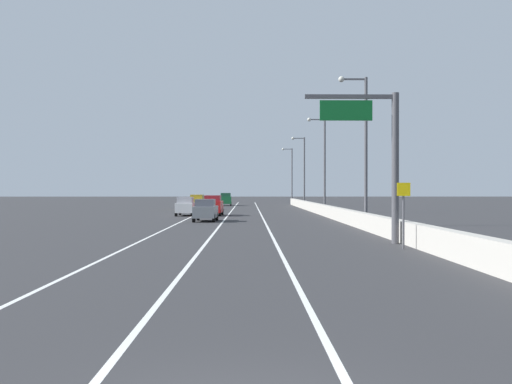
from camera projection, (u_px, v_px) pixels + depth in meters
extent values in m
plane|color=#2D2D30|center=(247.00, 212.00, 70.64)|extent=(320.00, 320.00, 0.00)
cube|color=silver|center=(194.00, 215.00, 61.57)|extent=(0.16, 130.00, 0.00)
cube|color=silver|center=(228.00, 215.00, 61.61)|extent=(0.16, 130.00, 0.00)
cube|color=silver|center=(261.00, 215.00, 61.66)|extent=(0.16, 130.00, 0.00)
cube|color=#B2ADA3|center=(348.00, 217.00, 46.74)|extent=(0.60, 120.00, 1.10)
cylinder|color=#47474C|center=(395.00, 168.00, 29.41)|extent=(0.36, 0.36, 7.50)
cube|color=#47474C|center=(350.00, 97.00, 29.37)|extent=(4.50, 0.20, 0.20)
cube|color=#0C5923|center=(346.00, 110.00, 29.25)|extent=(2.60, 0.10, 1.00)
cylinder|color=#4C4C51|center=(403.00, 223.00, 26.72)|extent=(0.10, 0.10, 2.40)
cube|color=yellow|center=(404.00, 189.00, 26.68)|extent=(0.60, 0.04, 0.60)
cylinder|color=#4C4C51|center=(366.00, 152.00, 43.30)|extent=(0.24, 0.24, 10.91)
cube|color=#4C4C51|center=(354.00, 79.00, 43.27)|extent=(1.80, 0.12, 0.12)
sphere|color=beige|center=(341.00, 79.00, 43.26)|extent=(0.44, 0.44, 0.44)
cylinder|color=#4C4C51|center=(325.00, 166.00, 68.20)|extent=(0.24, 0.24, 10.91)
cube|color=#4C4C51|center=(317.00, 120.00, 68.17)|extent=(1.80, 0.12, 0.12)
sphere|color=beige|center=(309.00, 120.00, 68.16)|extent=(0.44, 0.44, 0.44)
cylinder|color=#4C4C51|center=(304.00, 172.00, 93.10)|extent=(0.24, 0.24, 10.91)
cube|color=#4C4C51|center=(299.00, 138.00, 93.07)|extent=(1.80, 0.12, 0.12)
sphere|color=beige|center=(293.00, 138.00, 93.06)|extent=(0.44, 0.44, 0.44)
cylinder|color=#4C4C51|center=(292.00, 176.00, 118.00)|extent=(0.24, 0.24, 10.91)
cube|color=#4C4C51|center=(287.00, 149.00, 117.97)|extent=(1.80, 0.12, 0.12)
sphere|color=beige|center=(283.00, 149.00, 117.95)|extent=(0.44, 0.44, 0.44)
cube|color=slate|center=(206.00, 212.00, 50.18)|extent=(1.91, 4.20, 0.94)
cube|color=#4D505A|center=(205.00, 203.00, 49.77)|extent=(1.64, 1.91, 0.60)
cylinder|color=black|center=(198.00, 216.00, 51.82)|extent=(0.24, 0.69, 0.68)
cylinder|color=black|center=(217.00, 216.00, 51.80)|extent=(0.24, 0.69, 0.68)
cylinder|color=black|center=(194.00, 218.00, 48.57)|extent=(0.24, 0.69, 0.68)
cylinder|color=black|center=(214.00, 218.00, 48.55)|extent=(0.24, 0.69, 0.68)
cube|color=#196033|center=(226.00, 200.00, 99.19)|extent=(2.01, 4.65, 1.20)
cube|color=#1C4633|center=(226.00, 195.00, 98.72)|extent=(1.71, 2.12, 0.60)
cylinder|color=black|center=(221.00, 203.00, 100.99)|extent=(0.24, 0.69, 0.68)
cylinder|color=black|center=(231.00, 203.00, 101.07)|extent=(0.24, 0.69, 0.68)
cylinder|color=black|center=(220.00, 204.00, 97.31)|extent=(0.24, 0.69, 0.68)
cylinder|color=black|center=(231.00, 204.00, 97.38)|extent=(0.24, 0.69, 0.68)
cube|color=gold|center=(198.00, 203.00, 79.72)|extent=(1.95, 4.54, 1.09)
cube|color=olive|center=(197.00, 197.00, 79.27)|extent=(1.66, 2.07, 0.60)
cylinder|color=black|center=(193.00, 207.00, 81.53)|extent=(0.24, 0.69, 0.68)
cylinder|color=black|center=(205.00, 207.00, 81.50)|extent=(0.24, 0.69, 0.68)
cylinder|color=black|center=(190.00, 207.00, 77.94)|extent=(0.24, 0.69, 0.68)
cylinder|color=black|center=(202.00, 207.00, 77.92)|extent=(0.24, 0.69, 0.68)
cube|color=red|center=(213.00, 207.00, 61.27)|extent=(1.94, 4.24, 1.16)
cube|color=maroon|center=(213.00, 198.00, 60.85)|extent=(1.65, 1.93, 0.60)
cylinder|color=black|center=(207.00, 212.00, 62.93)|extent=(0.24, 0.69, 0.68)
cylinder|color=black|center=(222.00, 212.00, 62.90)|extent=(0.24, 0.69, 0.68)
cylinder|color=black|center=(204.00, 213.00, 59.64)|extent=(0.24, 0.69, 0.68)
cylinder|color=black|center=(220.00, 213.00, 59.61)|extent=(0.24, 0.69, 0.68)
cube|color=white|center=(186.00, 208.00, 61.23)|extent=(1.75, 4.40, 0.98)
cube|color=#96969E|center=(185.00, 200.00, 60.79)|extent=(1.54, 1.98, 0.60)
cylinder|color=black|center=(180.00, 212.00, 62.97)|extent=(0.22, 0.68, 0.68)
cylinder|color=black|center=(195.00, 212.00, 62.99)|extent=(0.22, 0.68, 0.68)
cylinder|color=black|center=(176.00, 213.00, 59.47)|extent=(0.22, 0.68, 0.68)
cylinder|color=black|center=(192.00, 213.00, 59.49)|extent=(0.22, 0.68, 0.68)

